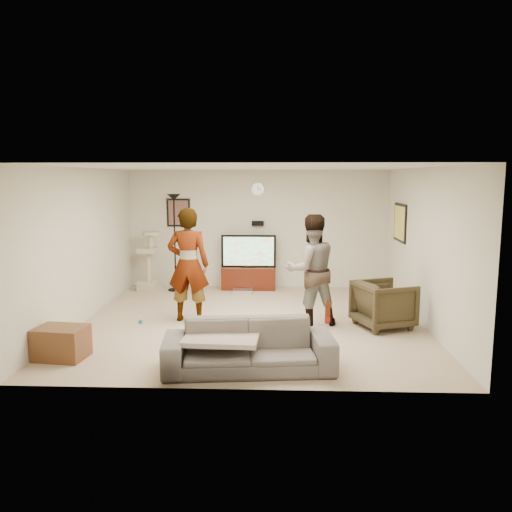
{
  "coord_description": "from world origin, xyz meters",
  "views": [
    {
      "loc": [
        0.41,
        -8.2,
        2.35
      ],
      "look_at": [
        0.06,
        0.2,
        1.06
      ],
      "focal_mm": 36.13,
      "sensor_mm": 36.0,
      "label": 1
    }
  ],
  "objects_px": {
    "person_left": "(188,265)",
    "beer_bottle": "(328,313)",
    "side_table": "(61,343)",
    "cat_tree": "(148,261)",
    "tv": "(249,251)",
    "tv_stand": "(249,278)",
    "person_right": "(311,270)",
    "floor_lamp": "(175,243)",
    "armchair": "(384,304)",
    "sofa": "(249,346)"
  },
  "relations": [
    {
      "from": "person_left",
      "to": "side_table",
      "type": "distance_m",
      "value": 2.43
    },
    {
      "from": "person_left",
      "to": "person_right",
      "type": "height_order",
      "value": "person_left"
    },
    {
      "from": "tv_stand",
      "to": "cat_tree",
      "type": "height_order",
      "value": "cat_tree"
    },
    {
      "from": "tv_stand",
      "to": "tv",
      "type": "distance_m",
      "value": 0.58
    },
    {
      "from": "tv",
      "to": "floor_lamp",
      "type": "bearing_deg",
      "value": -171.92
    },
    {
      "from": "armchair",
      "to": "side_table",
      "type": "height_order",
      "value": "armchair"
    },
    {
      "from": "floor_lamp",
      "to": "beer_bottle",
      "type": "height_order",
      "value": "floor_lamp"
    },
    {
      "from": "floor_lamp",
      "to": "cat_tree",
      "type": "distance_m",
      "value": 0.68
    },
    {
      "from": "cat_tree",
      "to": "armchair",
      "type": "height_order",
      "value": "cat_tree"
    },
    {
      "from": "person_left",
      "to": "armchair",
      "type": "height_order",
      "value": "person_left"
    },
    {
      "from": "tv_stand",
      "to": "person_right",
      "type": "xyz_separation_m",
      "value": [
        1.14,
        -2.63,
        0.65
      ]
    },
    {
      "from": "armchair",
      "to": "cat_tree",
      "type": "bearing_deg",
      "value": 39.13
    },
    {
      "from": "person_left",
      "to": "side_table",
      "type": "bearing_deg",
      "value": 55.54
    },
    {
      "from": "cat_tree",
      "to": "beer_bottle",
      "type": "xyz_separation_m",
      "value": [
        3.29,
        -4.45,
        0.11
      ]
    },
    {
      "from": "floor_lamp",
      "to": "beer_bottle",
      "type": "distance_m",
      "value": 5.22
    },
    {
      "from": "tv",
      "to": "cat_tree",
      "type": "distance_m",
      "value": 2.11
    },
    {
      "from": "person_right",
      "to": "sofa",
      "type": "distance_m",
      "value": 2.29
    },
    {
      "from": "person_right",
      "to": "armchair",
      "type": "height_order",
      "value": "person_right"
    },
    {
      "from": "tv",
      "to": "sofa",
      "type": "relative_size",
      "value": 0.55
    },
    {
      "from": "cat_tree",
      "to": "beer_bottle",
      "type": "height_order",
      "value": "cat_tree"
    },
    {
      "from": "armchair",
      "to": "person_left",
      "type": "bearing_deg",
      "value": 64.29
    },
    {
      "from": "tv_stand",
      "to": "cat_tree",
      "type": "distance_m",
      "value": 2.13
    },
    {
      "from": "cat_tree",
      "to": "armchair",
      "type": "distance_m",
      "value": 5.06
    },
    {
      "from": "floor_lamp",
      "to": "cat_tree",
      "type": "xyz_separation_m",
      "value": [
        -0.57,
        0.0,
        -0.38
      ]
    },
    {
      "from": "sofa",
      "to": "beer_bottle",
      "type": "xyz_separation_m",
      "value": [
        0.95,
        0.0,
        0.43
      ]
    },
    {
      "from": "person_left",
      "to": "sofa",
      "type": "distance_m",
      "value": 2.53
    },
    {
      "from": "cat_tree",
      "to": "tv_stand",
      "type": "bearing_deg",
      "value": 5.82
    },
    {
      "from": "floor_lamp",
      "to": "sofa",
      "type": "relative_size",
      "value": 0.97
    },
    {
      "from": "tv_stand",
      "to": "floor_lamp",
      "type": "relative_size",
      "value": 0.56
    },
    {
      "from": "side_table",
      "to": "person_right",
      "type": "bearing_deg",
      "value": 27.16
    },
    {
      "from": "tv",
      "to": "sofa",
      "type": "height_order",
      "value": "tv"
    },
    {
      "from": "tv",
      "to": "side_table",
      "type": "height_order",
      "value": "tv"
    },
    {
      "from": "tv",
      "to": "floor_lamp",
      "type": "relative_size",
      "value": 0.57
    },
    {
      "from": "floor_lamp",
      "to": "cat_tree",
      "type": "height_order",
      "value": "floor_lamp"
    },
    {
      "from": "person_right",
      "to": "floor_lamp",
      "type": "bearing_deg",
      "value": -58.53
    },
    {
      "from": "tv",
      "to": "person_left",
      "type": "height_order",
      "value": "person_left"
    },
    {
      "from": "tv",
      "to": "armchair",
      "type": "distance_m",
      "value": 3.6
    },
    {
      "from": "sofa",
      "to": "cat_tree",
      "type": "bearing_deg",
      "value": 111.65
    },
    {
      "from": "person_left",
      "to": "beer_bottle",
      "type": "relative_size",
      "value": 7.49
    },
    {
      "from": "armchair",
      "to": "person_right",
      "type": "bearing_deg",
      "value": 63.1
    },
    {
      "from": "cat_tree",
      "to": "person_left",
      "type": "height_order",
      "value": "person_left"
    },
    {
      "from": "cat_tree",
      "to": "sofa",
      "type": "bearing_deg",
      "value": -62.24
    },
    {
      "from": "beer_bottle",
      "to": "side_table",
      "type": "height_order",
      "value": "beer_bottle"
    },
    {
      "from": "person_left",
      "to": "beer_bottle",
      "type": "bearing_deg",
      "value": 134.92
    },
    {
      "from": "cat_tree",
      "to": "side_table",
      "type": "bearing_deg",
      "value": -91.78
    },
    {
      "from": "floor_lamp",
      "to": "armchair",
      "type": "height_order",
      "value": "floor_lamp"
    },
    {
      "from": "person_left",
      "to": "armchair",
      "type": "relative_size",
      "value": 2.31
    },
    {
      "from": "floor_lamp",
      "to": "beer_bottle",
      "type": "xyz_separation_m",
      "value": [
        2.73,
        -4.44,
        -0.27
      ]
    },
    {
      "from": "armchair",
      "to": "sofa",
      "type": "bearing_deg",
      "value": 112.63
    },
    {
      "from": "tv_stand",
      "to": "floor_lamp",
      "type": "height_order",
      "value": "floor_lamp"
    }
  ]
}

